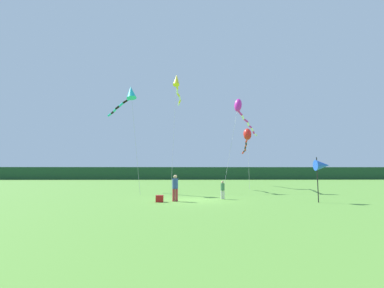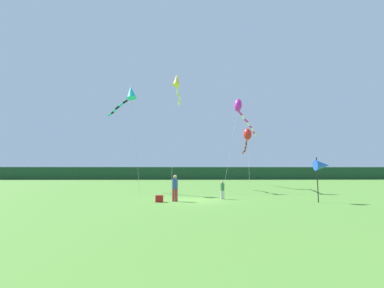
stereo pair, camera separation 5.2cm
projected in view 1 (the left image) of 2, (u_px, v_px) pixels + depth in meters
The scene contains 10 objects.
ground_plane at pixel (194, 200), 18.45m from camera, with size 120.00×120.00×0.00m, color #5B9338.
distant_treeline at pixel (188, 173), 63.36m from camera, with size 108.00×2.52×2.89m, color #1E4228.
person_adult at pixel (175, 187), 17.67m from camera, with size 0.38×0.38×1.72m.
person_child at pixel (223, 189), 19.04m from camera, with size 0.28×0.28×1.28m.
cooler_box at pixel (160, 199), 17.23m from camera, with size 0.47×0.38×0.43m, color red.
banner_flag_pole at pixel (322, 166), 17.19m from camera, with size 0.90×0.70×2.85m.
kite_yellow at pixel (177, 84), 29.30m from camera, with size 0.85×8.86×12.51m.
kite_magenta at pixel (241, 111), 27.97m from camera, with size 5.55×9.10×9.38m.
kite_red at pixel (247, 136), 32.94m from camera, with size 1.29×8.60×7.24m.
kite_cyan at pixel (129, 95), 25.19m from camera, with size 4.40×5.13×9.93m.
Camera 1 is at (-0.57, -18.74, 1.97)m, focal length 25.24 mm.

